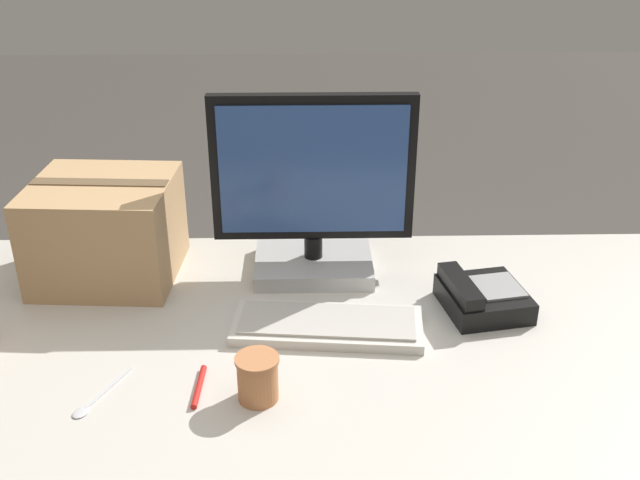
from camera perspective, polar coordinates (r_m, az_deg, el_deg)
office_desk at (r=1.85m, az=-0.67°, el=-16.66°), size 1.80×0.90×0.75m
monitor at (r=1.76m, az=-0.53°, el=3.11°), size 0.47×0.22×0.44m
keyboard at (r=1.60m, az=0.58°, el=-6.56°), size 0.42×0.20×0.03m
desk_phone at (r=1.71m, az=12.19°, el=-4.26°), size 0.20×0.21×0.08m
paper_cup_right at (r=1.40m, az=-4.77°, el=-10.43°), size 0.08×0.08×0.09m
spoon at (r=1.48m, az=-16.85°, el=-11.65°), size 0.09×0.16×0.00m
cardboard_box at (r=1.84m, az=-16.00°, el=0.78°), size 0.34×0.32×0.24m
pen_marker at (r=1.46m, az=-9.21°, el=-10.96°), size 0.02×0.12×0.01m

